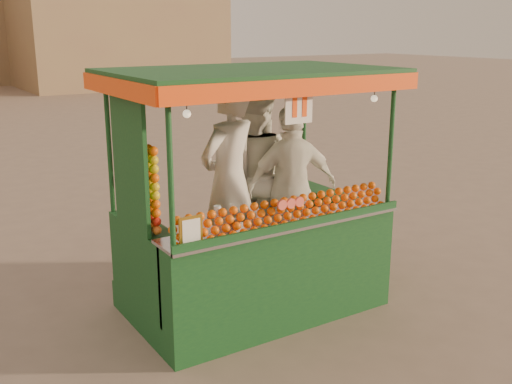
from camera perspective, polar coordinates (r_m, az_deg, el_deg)
ground at (r=6.24m, az=3.47°, el=-10.29°), size 90.00×90.00×0.00m
building_right at (r=30.35m, az=-12.95°, el=14.48°), size 9.00×6.00×5.00m
juice_cart at (r=5.75m, az=-0.38°, el=-4.30°), size 2.56×1.66×2.33m
vendor_left at (r=5.89m, az=-2.55°, el=1.06°), size 0.82×0.67×1.94m
vendor_middle at (r=6.39m, az=-0.28°, el=1.62°), size 1.12×1.10×1.82m
vendor_right at (r=6.19m, az=3.39°, el=0.40°), size 1.04×0.60×1.67m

